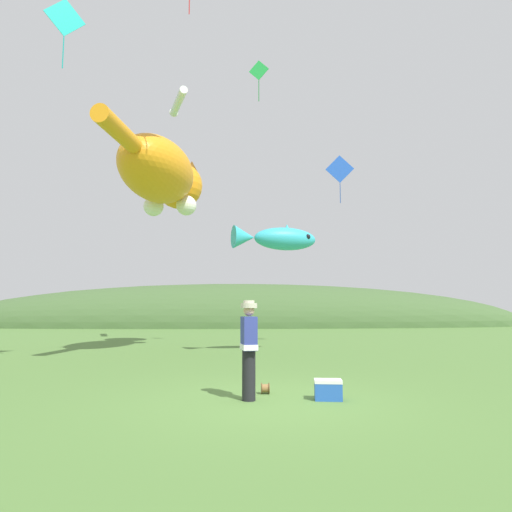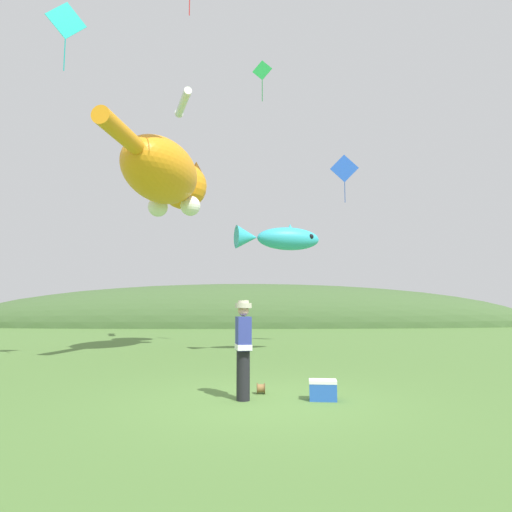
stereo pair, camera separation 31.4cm
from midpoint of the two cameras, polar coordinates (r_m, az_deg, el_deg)
The scene contains 11 objects.
ground_plane at distance 8.42m, azimuth 0.28°, elevation -17.73°, with size 120.00×120.00×0.00m, color #517A38.
distant_hill_ridge at distance 40.32m, azimuth -2.20°, elevation -8.76°, with size 51.51×10.31×7.39m.
festival_attendant at distance 8.36m, azimuth -2.00°, elevation -11.19°, with size 0.32×0.46×1.77m.
kite_spool at distance 9.10m, azimuth 0.14°, elevation -16.21°, with size 0.16×0.21×0.21m.
picnic_cooler at distance 8.58m, azimuth 7.94°, elevation -16.22°, with size 0.53×0.39×0.36m.
kite_giant_cat at distance 18.27m, azimuth -12.09°, elevation 9.78°, with size 3.20×8.78×2.68m.
kite_fish_windsock at distance 16.78m, azimuth 2.01°, elevation 2.23°, with size 3.28×1.60×0.98m.
kite_tube_streamer at distance 22.88m, azimuth -10.10°, elevation 18.42°, with size 1.15×2.59×0.44m.
kite_diamond_teal at distance 14.80m, azimuth -23.41°, elevation 25.62°, with size 0.94×0.57×1.98m.
kite_diamond_blue at distance 20.70m, azimuth 9.99°, elevation 10.61°, with size 1.23×0.22×2.15m.
kite_diamond_green at distance 20.07m, azimuth -0.13°, elevation 22.12°, with size 0.80×0.32×1.75m.
Camera 1 is at (-0.60, -8.24, 1.65)m, focal length 32.00 mm.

